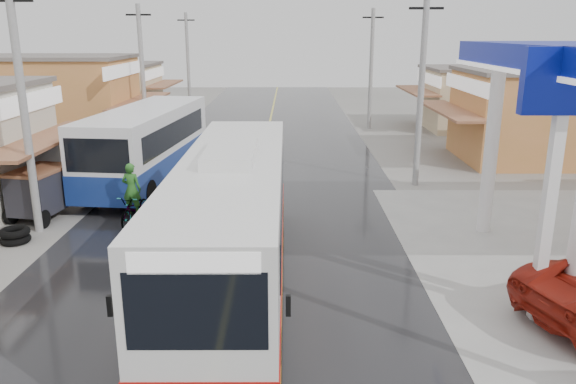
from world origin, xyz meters
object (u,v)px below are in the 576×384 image
Objects in this scene: coach_bus at (233,221)px; tyre_stack at (15,235)px; cyclist at (134,204)px; second_bus at (147,144)px; tricycle_near at (40,190)px.

coach_bus is 8.12m from tyre_stack.
cyclist is (-3.94, 4.96, -1.08)m from coach_bus.
coach_bus is 11.43m from second_bus.
second_bus is 5.60m from cyclist.
coach_bus is at bearing -23.46° from tyre_stack.
cyclist reaches higher than tyre_stack.
tricycle_near is 2.78× the size of tyre_stack.
cyclist is 3.58m from tricycle_near.
second_bus reaches higher than tyre_stack.
coach_bus is 1.18× the size of second_bus.
cyclist is at bearing 27.97° from tyre_stack.
second_bus is 3.86× the size of tricycle_near.
coach_bus is at bearing -59.39° from second_bus.
tyre_stack is (0.14, -2.45, -0.81)m from tricycle_near.
tricycle_near is (-3.50, 0.66, 0.32)m from cyclist.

